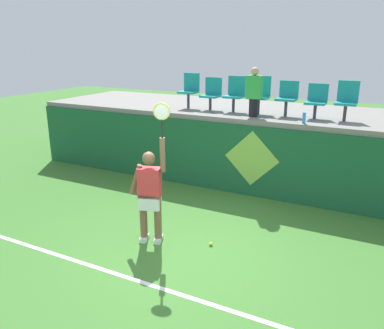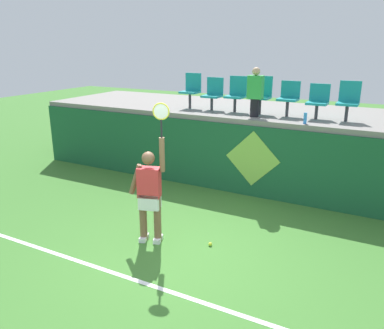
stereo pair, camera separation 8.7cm
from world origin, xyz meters
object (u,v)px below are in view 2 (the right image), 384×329
(stadium_chair_0, at_px, (191,89))
(spectator_0, at_px, (255,92))
(stadium_chair_1, at_px, (213,93))
(stadium_chair_3, at_px, (261,93))
(stadium_chair_2, at_px, (236,93))
(tennis_player, at_px, (150,192))
(stadium_chair_5, at_px, (318,100))
(stadium_chair_6, at_px, (348,99))
(tennis_ball, at_px, (210,244))
(stadium_chair_4, at_px, (289,96))
(water_bottle, at_px, (305,118))

(stadium_chair_0, bearing_deg, spectator_0, -13.50)
(stadium_chair_1, height_order, stadium_chair_3, stadium_chair_3)
(stadium_chair_0, distance_m, stadium_chair_2, 1.25)
(tennis_player, xyz_separation_m, stadium_chair_5, (1.98, 3.78, 1.24))
(stadium_chair_6, bearing_deg, stadium_chair_2, 179.96)
(stadium_chair_1, relative_size, stadium_chair_3, 0.91)
(stadium_chair_3, distance_m, stadium_chair_5, 1.31)
(stadium_chair_0, height_order, stadium_chair_1, stadium_chair_0)
(stadium_chair_5, distance_m, stadium_chair_6, 0.63)
(stadium_chair_3, relative_size, spectator_0, 0.80)
(tennis_ball, bearing_deg, stadium_chair_5, 74.35)
(stadium_chair_1, distance_m, stadium_chair_4, 1.91)
(stadium_chair_3, height_order, spectator_0, spectator_0)
(stadium_chair_2, xyz_separation_m, stadium_chair_4, (1.29, -0.01, -0.01))
(tennis_player, height_order, water_bottle, tennis_player)
(tennis_player, distance_m, water_bottle, 3.72)
(stadium_chair_3, relative_size, stadium_chair_4, 1.11)
(water_bottle, bearing_deg, stadium_chair_0, 166.84)
(stadium_chair_3, bearing_deg, spectator_0, -90.00)
(stadium_chair_6, bearing_deg, water_bottle, -135.21)
(stadium_chair_1, xyz_separation_m, stadium_chair_5, (2.56, -0.00, -0.01))
(stadium_chair_1, xyz_separation_m, stadium_chair_2, (0.62, 0.00, 0.03))
(stadium_chair_3, bearing_deg, tennis_ball, -84.42)
(stadium_chair_1, bearing_deg, stadium_chair_0, 179.95)
(water_bottle, distance_m, stadium_chair_6, 1.08)
(tennis_ball, xyz_separation_m, water_bottle, (0.87, 2.75, 1.83))
(stadium_chair_4, relative_size, stadium_chair_5, 1.04)
(tennis_player, bearing_deg, stadium_chair_6, 55.45)
(tennis_ball, height_order, water_bottle, water_bottle)
(stadium_chair_5, bearing_deg, spectator_0, -161.22)
(stadium_chair_1, distance_m, stadium_chair_6, 3.19)
(tennis_ball, bearing_deg, stadium_chair_2, 105.60)
(tennis_player, xyz_separation_m, stadium_chair_6, (2.61, 3.79, 1.29))
(water_bottle, bearing_deg, spectator_0, 167.36)
(water_bottle, relative_size, stadium_chair_6, 0.27)
(stadium_chair_4, height_order, spectator_0, spectator_0)
(stadium_chair_6, relative_size, spectator_0, 0.77)
(stadium_chair_4, xyz_separation_m, stadium_chair_5, (0.65, 0.00, -0.03))
(stadium_chair_1, distance_m, stadium_chair_5, 2.56)
(tennis_ball, bearing_deg, water_bottle, 72.43)
(stadium_chair_0, relative_size, stadium_chair_3, 1.01)
(stadium_chair_6, bearing_deg, stadium_chair_1, -179.98)
(stadium_chair_2, distance_m, stadium_chair_4, 1.29)
(stadium_chair_0, xyz_separation_m, stadium_chair_6, (3.81, 0.00, -0.03))
(stadium_chair_2, xyz_separation_m, stadium_chair_6, (2.57, -0.00, 0.00))
(stadium_chair_3, bearing_deg, stadium_chair_4, -0.84)
(tennis_ball, height_order, stadium_chair_0, stadium_chair_0)
(stadium_chair_0, xyz_separation_m, stadium_chair_2, (1.24, 0.00, -0.03))
(stadium_chair_0, height_order, stadium_chair_2, stadium_chair_0)
(stadium_chair_4, bearing_deg, stadium_chair_0, 179.85)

